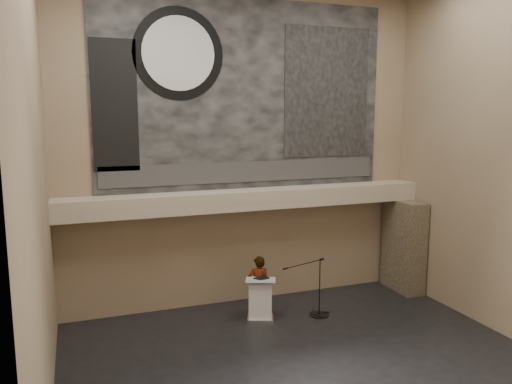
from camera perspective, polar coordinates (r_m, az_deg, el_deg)
name	(u,v)px	position (r m, az deg, el deg)	size (l,w,h in m)	color
floor	(308,364)	(11.14, 5.99, -19.00)	(10.00, 10.00, 0.00)	black
wall_back	(246,150)	(13.58, -1.16, 4.87)	(10.00, 0.02, 8.50)	#846F53
wall_front	(458,193)	(6.59, 22.06, -0.08)	(10.00, 0.02, 8.50)	#846F53
wall_left	(36,173)	(8.89, -23.89, 1.97)	(0.02, 8.00, 8.50)	#846F53
wall_right	(507,156)	(12.92, 26.72, 3.72)	(0.02, 8.00, 8.50)	#846F53
soffit	(251,199)	(13.36, -0.59, -0.81)	(10.00, 0.80, 0.50)	tan
sprinkler_left	(193,214)	(12.93, -7.22, -2.47)	(0.04, 0.04, 0.06)	#B2893D
sprinkler_right	(315,205)	(14.10, 6.78, -1.51)	(0.04, 0.04, 0.06)	#B2893D
banner	(246,95)	(13.53, -1.14, 11.00)	(8.00, 0.05, 5.00)	black
banner_text_strip	(247,172)	(13.57, -1.06, 2.33)	(7.76, 0.02, 0.55)	#2E2E2E
banner_clock_rim	(179,54)	(13.09, -8.85, 15.36)	(2.30, 2.30, 0.02)	black
banner_clock_face	(179,53)	(13.07, -8.83, 15.37)	(1.84, 1.84, 0.02)	silver
banner_building_print	(327,93)	(14.45, 8.12, 11.18)	(2.60, 0.02, 3.60)	black
banner_brick_print	(115,106)	(12.78, -15.85, 9.45)	(1.10, 0.02, 3.20)	black
stone_pier	(404,246)	(15.49, 16.54, -5.88)	(0.60, 1.40, 2.70)	#45392A
lectern	(260,299)	(12.95, 0.50, -12.15)	(0.88, 0.76, 1.14)	silver
binder	(261,278)	(12.72, 0.63, -9.83)	(0.32, 0.26, 0.04)	black
papers	(257,279)	(12.73, 0.16, -9.90)	(0.22, 0.31, 0.01)	silver
speaker_person	(259,285)	(13.21, 0.30, -10.63)	(0.58, 0.38, 1.58)	beige
mic_stand	(318,307)	(13.41, 7.09, -12.91)	(1.46, 0.67, 1.54)	black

